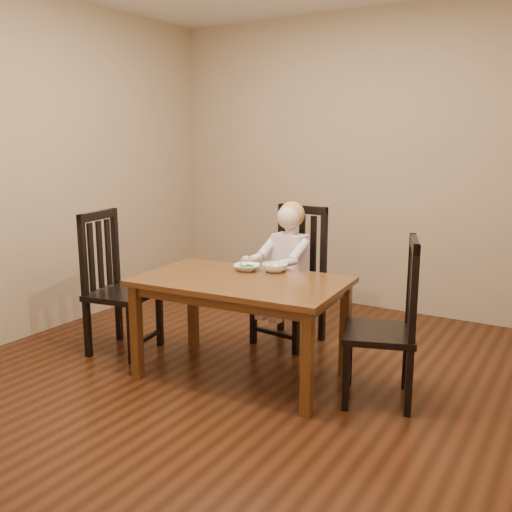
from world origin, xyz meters
The scene contains 9 objects.
room centered at (0.00, 0.00, 1.35)m, with size 4.01×4.01×2.71m.
dining_table centered at (-0.10, 0.00, 0.60)m, with size 1.41×0.91×0.67m.
chair_child centered at (-0.13, 0.78, 0.51)m, with size 0.50×0.48×1.07m.
chair_left centered at (-1.15, -0.09, 0.51)m, with size 0.51×0.52×1.06m.
chair_right centered at (0.86, 0.14, 0.49)m, with size 0.54×0.55×1.01m.
toddler centered at (-0.13, 0.73, 0.66)m, with size 0.35×0.43×0.59m, color beige, non-canonical shape.
bowl_peas centered at (-0.19, 0.22, 0.70)m, with size 0.18×0.18×0.04m, color white.
bowl_veg centered at (-0.01, 0.29, 0.70)m, with size 0.18×0.18×0.06m, color white.
fork centered at (-0.23, 0.19, 0.72)m, with size 0.06×0.11×0.05m.
Camera 1 is at (1.87, -3.06, 1.59)m, focal length 40.00 mm.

